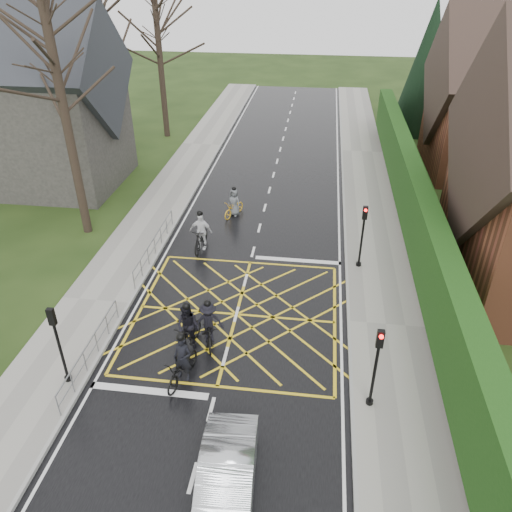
% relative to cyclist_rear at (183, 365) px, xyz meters
% --- Properties ---
extents(ground, '(120.00, 120.00, 0.00)m').
position_rel_cyclist_rear_xyz_m(ground, '(1.21, 3.80, -0.65)').
color(ground, black).
rests_on(ground, ground).
extents(road, '(9.00, 80.00, 0.01)m').
position_rel_cyclist_rear_xyz_m(road, '(1.21, 3.80, -0.64)').
color(road, black).
rests_on(road, ground).
extents(sidewalk_right, '(3.00, 80.00, 0.15)m').
position_rel_cyclist_rear_xyz_m(sidewalk_right, '(7.21, 3.80, -0.57)').
color(sidewalk_right, gray).
rests_on(sidewalk_right, ground).
extents(sidewalk_left, '(3.00, 80.00, 0.15)m').
position_rel_cyclist_rear_xyz_m(sidewalk_left, '(-4.79, 3.80, -0.57)').
color(sidewalk_left, gray).
rests_on(sidewalk_left, ground).
extents(stone_wall, '(0.50, 38.00, 0.70)m').
position_rel_cyclist_rear_xyz_m(stone_wall, '(8.96, 9.80, -0.30)').
color(stone_wall, slate).
rests_on(stone_wall, ground).
extents(hedge, '(0.90, 38.00, 2.80)m').
position_rel_cyclist_rear_xyz_m(hedge, '(8.96, 9.80, 1.45)').
color(hedge, '#15390F').
rests_on(hedge, stone_wall).
extents(house_far, '(9.80, 8.80, 10.30)m').
position_rel_cyclist_rear_xyz_m(house_far, '(15.97, 21.80, 3.71)').
color(house_far, brown).
rests_on(house_far, ground).
extents(conifer, '(4.60, 4.60, 10.00)m').
position_rel_cyclist_rear_xyz_m(conifer, '(11.96, 29.80, 4.35)').
color(conifer, black).
rests_on(conifer, ground).
extents(church, '(8.80, 7.80, 11.00)m').
position_rel_cyclist_rear_xyz_m(church, '(-12.32, 15.80, 4.28)').
color(church, '#2D2B28').
rests_on(church, ground).
extents(tree_near, '(9.24, 9.24, 11.44)m').
position_rel_cyclist_rear_xyz_m(tree_near, '(-7.79, 9.80, 7.27)').
color(tree_near, black).
rests_on(tree_near, ground).
extents(tree_mid, '(10.08, 10.08, 12.48)m').
position_rel_cyclist_rear_xyz_m(tree_mid, '(-8.79, 17.80, 7.99)').
color(tree_mid, black).
rests_on(tree_mid, ground).
extents(tree_far, '(8.40, 8.40, 10.40)m').
position_rel_cyclist_rear_xyz_m(tree_far, '(-8.09, 25.80, 6.54)').
color(tree_far, black).
rests_on(tree_far, ground).
extents(railing_south, '(0.05, 5.04, 1.03)m').
position_rel_cyclist_rear_xyz_m(railing_south, '(-3.44, 0.30, 0.13)').
color(railing_south, slate).
rests_on(railing_south, ground).
extents(railing_north, '(0.05, 6.04, 1.03)m').
position_rel_cyclist_rear_xyz_m(railing_north, '(-3.44, 7.80, 0.14)').
color(railing_north, slate).
rests_on(railing_north, ground).
extents(traffic_light_ne, '(0.24, 0.31, 3.21)m').
position_rel_cyclist_rear_xyz_m(traffic_light_ne, '(6.31, 8.00, 1.01)').
color(traffic_light_ne, black).
rests_on(traffic_light_ne, ground).
extents(traffic_light_se, '(0.24, 0.31, 3.21)m').
position_rel_cyclist_rear_xyz_m(traffic_light_se, '(6.31, -0.40, 1.01)').
color(traffic_light_se, black).
rests_on(traffic_light_se, ground).
extents(traffic_light_sw, '(0.24, 0.31, 3.21)m').
position_rel_cyclist_rear_xyz_m(traffic_light_sw, '(-3.89, -0.69, 1.01)').
color(traffic_light_sw, black).
rests_on(traffic_light_sw, ground).
extents(cyclist_rear, '(1.18, 2.16, 1.99)m').
position_rel_cyclist_rear_xyz_m(cyclist_rear, '(0.00, 0.00, 0.00)').
color(cyclist_rear, black).
rests_on(cyclist_rear, ground).
extents(cyclist_back, '(1.05, 2.11, 2.04)m').
position_rel_cyclist_rear_xyz_m(cyclist_back, '(-0.21, 1.63, 0.12)').
color(cyclist_back, black).
rests_on(cyclist_back, ground).
extents(cyclist_mid, '(1.26, 2.05, 1.89)m').
position_rel_cyclist_rear_xyz_m(cyclist_mid, '(0.46, 2.06, 0.04)').
color(cyclist_mid, black).
rests_on(cyclist_mid, ground).
extents(cyclist_front, '(1.15, 2.12, 2.08)m').
position_rel_cyclist_rear_xyz_m(cyclist_front, '(-1.38, 8.80, 0.12)').
color(cyclist_front, black).
rests_on(cyclist_front, ground).
extents(cyclist_lead, '(1.28, 1.86, 1.72)m').
position_rel_cyclist_rear_xyz_m(cyclist_lead, '(-0.38, 12.62, -0.05)').
color(cyclist_lead, gold).
rests_on(cyclist_lead, ground).
extents(car, '(1.78, 4.35, 1.40)m').
position_rel_cyclist_rear_xyz_m(car, '(2.28, -4.19, 0.05)').
color(car, silver).
rests_on(car, ground).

